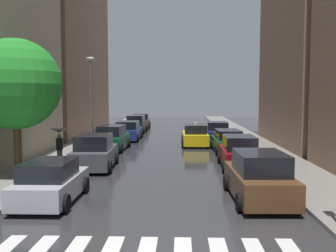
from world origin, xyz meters
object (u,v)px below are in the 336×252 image
object	(u,v)px
parked_car_right_third	(228,142)
street_tree_left	(16,84)
parked_car_left_third	(112,139)
pedestrian_foreground	(59,139)
parked_car_right_second	(239,153)
taxi_midroad	(195,136)
parked_car_left_fifth	(136,125)
parked_car_left_sixth	(141,121)
parked_car_left_fourth	(128,131)
parked_car_left_nearest	(51,182)
parked_car_right_fourth	(217,132)
parked_car_right_nearest	(259,178)
parked_car_left_second	(95,153)
lamp_post_left	(91,95)

from	to	relation	value
parked_car_right_third	street_tree_left	bearing A→B (deg)	125.88
parked_car_left_third	parked_car_right_third	world-z (taller)	parked_car_left_third
pedestrian_foreground	parked_car_right_third	bearing A→B (deg)	-137.34
parked_car_right_second	taxi_midroad	distance (m)	9.42
parked_car_left_fifth	pedestrian_foreground	distance (m)	19.19
parked_car_left_sixth	street_tree_left	world-z (taller)	street_tree_left
parked_car_left_fourth	parked_car_left_fifth	distance (m)	6.53
parked_car_right_third	parked_car_left_nearest	bearing A→B (deg)	145.70
parked_car_right_fourth	street_tree_left	size ratio (longest dim) A/B	0.71
parked_car_right_nearest	taxi_midroad	xyz separation A→B (m)	(-1.79, 15.40, -0.08)
parked_car_left_nearest	parked_car_right_nearest	xyz separation A→B (m)	(7.56, 0.51, 0.11)
parked_car_left_sixth	parked_car_left_second	bearing A→B (deg)	177.91
parked_car_left_fourth	parked_car_left_sixth	distance (m)	12.98
parked_car_left_third	pedestrian_foreground	distance (m)	6.59
parked_car_right_nearest	pedestrian_foreground	distance (m)	11.34
parked_car_right_fourth	taxi_midroad	distance (m)	3.44
parked_car_right_fourth	pedestrian_foreground	xyz separation A→B (m)	(-9.57, -11.93, 0.77)
parked_car_left_third	lamp_post_left	distance (m)	3.46
parked_car_left_fourth	street_tree_left	size ratio (longest dim) A/B	0.73
parked_car_right_fourth	street_tree_left	world-z (taller)	street_tree_left
parked_car_left_fourth	parked_car_right_third	world-z (taller)	parked_car_left_fourth
pedestrian_foreground	lamp_post_left	xyz separation A→B (m)	(0.14, 6.78, 2.33)
parked_car_left_sixth	parked_car_right_second	distance (m)	26.80
parked_car_right_nearest	street_tree_left	world-z (taller)	street_tree_left
parked_car_left_fifth	street_tree_left	world-z (taller)	street_tree_left
parked_car_right_second	lamp_post_left	distance (m)	12.08
parked_car_right_third	street_tree_left	distance (m)	14.16
parked_car_left_second	parked_car_right_second	world-z (taller)	parked_car_left_second
parked_car_left_nearest	parked_car_right_third	size ratio (longest dim) A/B	0.89
parked_car_left_second	taxi_midroad	xyz separation A→B (m)	(5.62, 9.53, -0.07)
parked_car_left_third	parked_car_left_sixth	size ratio (longest dim) A/B	1.11
parked_car_left_nearest	parked_car_left_sixth	size ratio (longest dim) A/B	0.99
parked_car_right_second	taxi_midroad	world-z (taller)	taxi_midroad
parked_car_right_second	pedestrian_foreground	world-z (taller)	pedestrian_foreground
parked_car_right_third	street_tree_left	xyz separation A→B (m)	(-10.77, -8.44, 3.64)
parked_car_right_third	parked_car_right_fourth	bearing A→B (deg)	-1.15
parked_car_left_second	parked_car_left_fourth	bearing A→B (deg)	-2.67
parked_car_left_fifth	lamp_post_left	world-z (taller)	lamp_post_left
parked_car_right_third	parked_car_right_fourth	size ratio (longest dim) A/B	1.01
parked_car_right_second	pedestrian_foreground	distance (m)	9.61
parked_car_left_second	pedestrian_foreground	size ratio (longest dim) A/B	2.23
street_tree_left	parked_car_left_fourth	bearing A→B (deg)	78.66
parked_car_left_third	parked_car_left_fourth	bearing A→B (deg)	-0.02
parked_car_left_sixth	parked_car_right_fourth	bearing A→B (deg)	-152.72
lamp_post_left	taxi_midroad	bearing A→B (deg)	17.29
parked_car_left_fifth	taxi_midroad	size ratio (longest dim) A/B	1.04
parked_car_left_third	parked_car_left_fourth	distance (m)	6.23
parked_car_left_fourth	parked_car_right_fourth	xyz separation A→B (m)	(7.59, -0.62, 0.00)
parked_car_right_second	lamp_post_left	world-z (taller)	lamp_post_left
parked_car_left_third	street_tree_left	size ratio (longest dim) A/B	0.72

